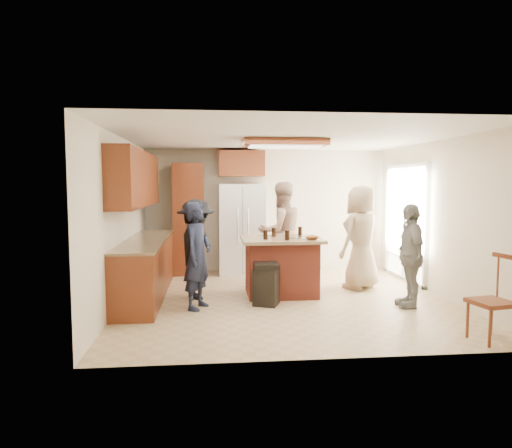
{
  "coord_description": "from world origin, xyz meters",
  "views": [
    {
      "loc": [
        -1.15,
        -6.96,
        1.79
      ],
      "look_at": [
        -0.43,
        0.38,
        1.15
      ],
      "focal_mm": 32.0,
      "sensor_mm": 36.0,
      "label": 1
    }
  ],
  "objects": [
    {
      "name": "person_behind_left",
      "position": [
        0.12,
        1.27,
        0.92
      ],
      "size": [
        1.03,
        0.82,
        1.84
      ],
      "primitive_type": "imported",
      "rotation": [
        0.0,
        0.0,
        3.49
      ],
      "color": "tan",
      "rests_on": "ground"
    },
    {
      "name": "left_cabinetry",
      "position": [
        -2.24,
        0.4,
        0.96
      ],
      "size": [
        0.64,
        3.0,
        2.3
      ],
      "color": "maroon",
      "rests_on": "ground"
    },
    {
      "name": "room_shell",
      "position": [
        4.37,
        1.64,
        0.87
      ],
      "size": [
        8.0,
        5.2,
        5.0
      ],
      "color": "tan",
      "rests_on": "ground"
    },
    {
      "name": "person_side_right",
      "position": [
        1.73,
        -0.62,
        0.76
      ],
      "size": [
        0.55,
        0.93,
        1.52
      ],
      "primitive_type": "imported",
      "rotation": [
        0.0,
        0.0,
        -1.69
      ],
      "color": "gray",
      "rests_on": "ground"
    },
    {
      "name": "refrigerator",
      "position": [
        -0.55,
        2.12,
        0.9
      ],
      "size": [
        0.9,
        0.76,
        1.8
      ],
      "color": "white",
      "rests_on": "ground"
    },
    {
      "name": "person_front_left",
      "position": [
        -1.35,
        -0.43,
        0.77
      ],
      "size": [
        0.6,
        0.68,
        1.54
      ],
      "primitive_type": "imported",
      "rotation": [
        0.0,
        0.0,
        1.16
      ],
      "color": "#1A1F35",
      "rests_on": "ground"
    },
    {
      "name": "person_counter",
      "position": [
        -1.39,
        0.18,
        0.78
      ],
      "size": [
        0.62,
        1.07,
        1.57
      ],
      "primitive_type": "imported",
      "rotation": [
        0.0,
        0.0,
        1.72
      ],
      "color": "black",
      "rests_on": "ground"
    },
    {
      "name": "back_wall_units",
      "position": [
        -1.33,
        2.2,
        1.38
      ],
      "size": [
        1.8,
        0.6,
        2.45
      ],
      "color": "maroon",
      "rests_on": "ground"
    },
    {
      "name": "island_items",
      "position": [
        0.19,
        0.18,
        0.97
      ],
      "size": [
        0.89,
        0.74,
        0.15
      ],
      "color": "silver",
      "rests_on": "kitchen_island"
    },
    {
      "name": "kitchen_island",
      "position": [
        -0.03,
        0.28,
        0.47
      ],
      "size": [
        1.28,
        1.03,
        0.93
      ],
      "color": "#A33B2A",
      "rests_on": "ground"
    },
    {
      "name": "person_behind_right",
      "position": [
        1.4,
        0.58,
        0.89
      ],
      "size": [
        1.03,
        0.97,
        1.78
      ],
      "primitive_type": "imported",
      "rotation": [
        0.0,
        0.0,
        3.78
      ],
      "color": "tan",
      "rests_on": "ground"
    },
    {
      "name": "spindle_chair",
      "position": [
        2.04,
        -2.15,
        0.45
      ],
      "size": [
        0.49,
        0.49,
        0.99
      ],
      "color": "maroon",
      "rests_on": "ground"
    },
    {
      "name": "trash_bin",
      "position": [
        -0.34,
        -0.33,
        0.32
      ],
      "size": [
        0.44,
        0.44,
        0.63
      ],
      "color": "black",
      "rests_on": "ground"
    }
  ]
}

